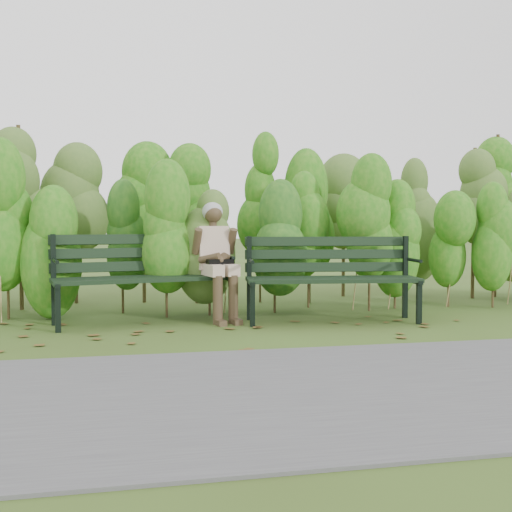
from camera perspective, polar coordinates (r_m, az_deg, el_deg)
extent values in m
plane|color=#38471A|center=(6.13, 0.66, -7.19)|extent=(80.00, 80.00, 0.00)
cube|color=#474749|center=(4.06, 7.41, -12.45)|extent=(60.00, 2.50, 0.01)
cylinder|color=#47381E|center=(7.38, -23.06, -2.56)|extent=(0.03, 0.03, 0.80)
ellipsoid|color=#1D7013|center=(7.35, -23.16, 2.41)|extent=(0.64, 0.64, 1.44)
cylinder|color=#47381E|center=(7.28, -18.33, -2.54)|extent=(0.03, 0.03, 0.80)
ellipsoid|color=#1D7013|center=(7.25, -18.42, 2.50)|extent=(0.64, 0.64, 1.44)
cylinder|color=#47381E|center=(7.23, -13.51, -2.51)|extent=(0.03, 0.03, 0.80)
ellipsoid|color=#1D7013|center=(7.20, -13.57, 2.56)|extent=(0.64, 0.64, 1.44)
cylinder|color=#47381E|center=(7.24, -8.66, -2.46)|extent=(0.03, 0.03, 0.80)
ellipsoid|color=#1D7013|center=(7.21, -8.70, 2.61)|extent=(0.64, 0.64, 1.44)
cylinder|color=#47381E|center=(7.30, -3.86, -2.39)|extent=(0.03, 0.03, 0.80)
ellipsoid|color=#1D7013|center=(7.26, -3.87, 2.64)|extent=(0.64, 0.64, 1.44)
cylinder|color=#47381E|center=(7.40, 0.85, -2.30)|extent=(0.03, 0.03, 0.80)
ellipsoid|color=#1D7013|center=(7.37, 0.85, 2.66)|extent=(0.64, 0.64, 1.44)
cylinder|color=#47381E|center=(7.56, 5.38, -2.21)|extent=(0.03, 0.03, 0.80)
ellipsoid|color=#1D7013|center=(7.53, 5.41, 2.65)|extent=(0.64, 0.64, 1.44)
cylinder|color=#47381E|center=(7.76, 9.71, -2.10)|extent=(0.03, 0.03, 0.80)
ellipsoid|color=#1D7013|center=(7.73, 9.76, 2.63)|extent=(0.64, 0.64, 1.44)
cylinder|color=#47381E|center=(8.00, 13.80, -1.99)|extent=(0.03, 0.03, 0.80)
ellipsoid|color=#1D7013|center=(7.97, 13.86, 2.59)|extent=(0.64, 0.64, 1.44)
cylinder|color=#47381E|center=(8.28, 17.63, -1.88)|extent=(0.03, 0.03, 0.80)
ellipsoid|color=#1D7013|center=(8.25, 17.71, 2.55)|extent=(0.64, 0.64, 1.44)
cylinder|color=#47381E|center=(8.59, 21.20, -1.77)|extent=(0.03, 0.03, 0.80)
ellipsoid|color=#1D7013|center=(8.57, 21.28, 2.50)|extent=(0.64, 0.64, 1.44)
cylinder|color=#47381E|center=(8.34, -21.28, -0.88)|extent=(0.04, 0.04, 1.10)
ellipsoid|color=#1A5018|center=(8.33, -21.39, 5.17)|extent=(0.70, 0.70, 1.98)
cylinder|color=#47381E|center=(8.24, -16.01, -0.83)|extent=(0.04, 0.04, 1.10)
ellipsoid|color=#1A5018|center=(8.23, -16.10, 5.29)|extent=(0.70, 0.70, 1.98)
cylinder|color=#47381E|center=(8.22, -10.66, -0.78)|extent=(0.04, 0.04, 1.10)
ellipsoid|color=#1A5018|center=(8.21, -10.72, 5.36)|extent=(0.70, 0.70, 1.98)
cylinder|color=#47381E|center=(8.26, -5.33, -0.72)|extent=(0.04, 0.04, 1.10)
ellipsoid|color=#1A5018|center=(8.25, -5.36, 5.39)|extent=(0.70, 0.70, 1.98)
cylinder|color=#47381E|center=(8.38, -0.10, -0.65)|extent=(0.04, 0.04, 1.10)
ellipsoid|color=#1A5018|center=(8.37, -0.10, 5.37)|extent=(0.70, 0.70, 1.98)
cylinder|color=#47381E|center=(8.57, 4.94, -0.59)|extent=(0.04, 0.04, 1.10)
ellipsoid|color=#1A5018|center=(8.56, 4.97, 5.30)|extent=(0.70, 0.70, 1.98)
cylinder|color=#47381E|center=(8.82, 9.73, -0.52)|extent=(0.04, 0.04, 1.10)
ellipsoid|color=#1A5018|center=(8.81, 9.78, 5.21)|extent=(0.70, 0.70, 1.98)
cylinder|color=#47381E|center=(9.12, 14.23, -0.45)|extent=(0.04, 0.04, 1.10)
ellipsoid|color=#1A5018|center=(9.11, 14.30, 5.08)|extent=(0.70, 0.70, 1.98)
cylinder|color=#47381E|center=(9.48, 18.41, -0.38)|extent=(0.04, 0.04, 1.10)
ellipsoid|color=#1A5018|center=(9.47, 18.50, 4.94)|extent=(0.70, 0.70, 1.98)
cylinder|color=#47381E|center=(9.89, 22.27, -0.32)|extent=(0.04, 0.04, 1.10)
ellipsoid|color=#1A5018|center=(9.88, 22.37, 4.78)|extent=(0.70, 0.70, 1.98)
cube|color=brown|center=(5.40, -7.04, -8.57)|extent=(0.09, 0.11, 0.01)
cube|color=brown|center=(6.79, 23.18, -6.40)|extent=(0.11, 0.11, 0.01)
cube|color=brown|center=(5.08, -21.65, -9.49)|extent=(0.11, 0.10, 0.01)
cube|color=brown|center=(5.53, 8.87, -8.30)|extent=(0.10, 0.11, 0.01)
cube|color=brown|center=(5.06, -20.51, -9.52)|extent=(0.11, 0.09, 0.01)
cube|color=brown|center=(6.89, -2.39, -6.03)|extent=(0.11, 0.11, 0.01)
cube|color=brown|center=(6.89, -2.11, -6.03)|extent=(0.11, 0.11, 0.01)
cube|color=brown|center=(5.81, 12.25, -7.79)|extent=(0.10, 0.08, 0.01)
cube|color=brown|center=(6.52, -20.10, -6.73)|extent=(0.10, 0.11, 0.01)
cube|color=brown|center=(6.03, -4.74, -7.35)|extent=(0.10, 0.09, 0.01)
cube|color=brown|center=(5.26, -2.82, -8.86)|extent=(0.10, 0.08, 0.01)
cube|color=brown|center=(6.44, 8.87, -6.70)|extent=(0.09, 0.10, 0.01)
cube|color=brown|center=(6.12, -2.28, -7.18)|extent=(0.11, 0.11, 0.01)
cube|color=brown|center=(6.00, -15.71, -7.49)|extent=(0.07, 0.09, 0.01)
cube|color=brown|center=(5.34, -17.37, -8.82)|extent=(0.10, 0.08, 0.01)
cube|color=brown|center=(7.09, 10.67, -5.83)|extent=(0.10, 0.11, 0.01)
cube|color=brown|center=(5.93, 7.52, -7.53)|extent=(0.11, 0.11, 0.01)
cube|color=brown|center=(6.78, -1.37, -6.17)|extent=(0.11, 0.11, 0.01)
cube|color=brown|center=(5.39, 3.07, -8.58)|extent=(0.08, 0.10, 0.01)
cube|color=brown|center=(5.75, 14.24, -7.93)|extent=(0.10, 0.08, 0.01)
cube|color=brown|center=(5.89, 10.08, -7.63)|extent=(0.11, 0.09, 0.01)
cube|color=brown|center=(4.95, -14.94, -9.72)|extent=(0.10, 0.11, 0.01)
cube|color=brown|center=(5.28, 0.06, -8.83)|extent=(0.11, 0.11, 0.01)
cube|color=brown|center=(6.07, 7.36, -7.28)|extent=(0.11, 0.10, 0.01)
cube|color=brown|center=(4.86, -9.93, -9.91)|extent=(0.09, 0.11, 0.01)
cube|color=brown|center=(5.34, 6.78, -8.71)|extent=(0.11, 0.10, 0.01)
cube|color=brown|center=(6.13, 0.87, -7.16)|extent=(0.11, 0.11, 0.01)
cube|color=brown|center=(6.85, 16.29, -6.20)|extent=(0.11, 0.09, 0.01)
cube|color=brown|center=(6.18, -8.92, -7.11)|extent=(0.11, 0.10, 0.01)
cube|color=brown|center=(7.00, 20.36, -6.07)|extent=(0.10, 0.08, 0.01)
cube|color=brown|center=(5.74, 1.63, -7.87)|extent=(0.08, 0.10, 0.01)
cube|color=brown|center=(5.99, 6.52, -7.42)|extent=(0.10, 0.11, 0.01)
cube|color=brown|center=(5.66, -6.31, -8.03)|extent=(0.10, 0.11, 0.01)
cube|color=black|center=(6.48, -10.09, -2.29)|extent=(1.95, 0.51, 0.04)
cube|color=black|center=(6.61, -10.35, -2.19)|extent=(1.95, 0.51, 0.04)
cube|color=black|center=(6.74, -10.61, -2.09)|extent=(1.95, 0.51, 0.04)
cube|color=black|center=(6.87, -10.85, -2.00)|extent=(1.95, 0.51, 0.04)
cube|color=black|center=(6.96, -11.04, -0.94)|extent=(1.94, 0.45, 0.12)
cube|color=black|center=(6.97, -11.08, 0.32)|extent=(1.94, 0.45, 0.12)
cube|color=black|center=(6.98, -11.12, 1.58)|extent=(1.94, 0.45, 0.12)
cube|color=black|center=(6.35, -18.36, -4.74)|extent=(0.06, 0.06, 0.49)
cube|color=black|center=(6.79, -18.72, -2.17)|extent=(0.06, 0.06, 0.98)
cube|color=black|center=(6.54, -18.55, -2.55)|extent=(0.16, 0.55, 0.04)
cylinder|color=black|center=(6.47, -18.55, -0.47)|extent=(0.12, 0.41, 0.04)
cube|color=black|center=(6.76, -2.24, -4.12)|extent=(0.06, 0.06, 0.49)
cube|color=black|center=(7.18, -3.57, -1.74)|extent=(0.06, 0.06, 0.98)
cube|color=black|center=(6.94, -2.88, -2.08)|extent=(0.16, 0.55, 0.04)
cylinder|color=black|center=(6.87, -2.73, -0.12)|extent=(0.12, 0.41, 0.04)
cube|color=black|center=(6.50, 7.69, -2.39)|extent=(1.91, 0.33, 0.04)
cube|color=black|center=(6.63, 7.44, -2.28)|extent=(1.91, 0.33, 0.04)
cube|color=black|center=(6.76, 7.20, -2.18)|extent=(1.91, 0.33, 0.04)
cube|color=black|center=(6.88, 6.96, -2.08)|extent=(1.91, 0.33, 0.04)
cube|color=black|center=(6.97, 6.80, -1.06)|extent=(1.90, 0.28, 0.11)
cube|color=black|center=(6.98, 6.78, 0.17)|extent=(1.90, 0.28, 0.11)
cube|color=black|center=(6.99, 6.76, 1.39)|extent=(1.90, 0.28, 0.11)
cube|color=black|center=(6.37, -0.34, -4.63)|extent=(0.06, 0.06, 0.48)
cube|color=black|center=(6.80, -0.66, -2.13)|extent=(0.06, 0.06, 0.95)
cube|color=black|center=(6.56, -0.49, -2.50)|extent=(0.11, 0.53, 0.04)
cylinder|color=black|center=(6.49, -0.46, -0.49)|extent=(0.08, 0.40, 0.04)
cube|color=black|center=(6.77, 15.27, -4.28)|extent=(0.06, 0.06, 0.48)
cube|color=black|center=(7.17, 14.03, -1.95)|extent=(0.06, 0.06, 0.95)
cube|color=black|center=(6.94, 14.69, -2.29)|extent=(0.11, 0.53, 0.04)
cylinder|color=black|center=(6.88, 14.86, -0.40)|extent=(0.08, 0.40, 0.04)
cube|color=#CAA891|center=(6.66, -4.15, -1.34)|extent=(0.22, 0.44, 0.13)
cube|color=#CAA891|center=(6.72, -2.70, -1.29)|extent=(0.22, 0.44, 0.13)
cylinder|color=#453521|center=(6.53, -3.66, -4.21)|extent=(0.13, 0.13, 0.53)
cylinder|color=#453521|center=(6.59, -2.18, -4.13)|extent=(0.13, 0.13, 0.53)
cube|color=#453521|center=(6.49, -3.41, -6.35)|extent=(0.13, 0.21, 0.06)
cube|color=#453521|center=(6.55, -1.93, -6.26)|extent=(0.13, 0.21, 0.06)
cube|color=#CAA891|center=(6.93, -4.18, 0.73)|extent=(0.40, 0.32, 0.52)
cylinder|color=#453521|center=(6.90, -4.13, 2.96)|extent=(0.09, 0.09, 0.10)
sphere|color=#453521|center=(6.90, -4.11, 4.03)|extent=(0.21, 0.21, 0.21)
ellipsoid|color=gray|center=(6.92, -4.18, 4.24)|extent=(0.24, 0.23, 0.22)
cylinder|color=#453521|center=(6.78, -5.64, 1.39)|extent=(0.13, 0.22, 0.31)
cylinder|color=#453521|center=(6.92, -2.33, 1.44)|extent=(0.13, 0.22, 0.31)
cylinder|color=#453521|center=(6.70, -4.44, -0.20)|extent=(0.26, 0.24, 0.13)
cylinder|color=#453521|center=(6.77, -2.76, -0.16)|extent=(0.19, 0.28, 0.13)
sphere|color=#453521|center=(6.68, -3.42, -0.38)|extent=(0.11, 0.11, 0.11)
cube|color=black|center=(6.69, -3.45, -0.97)|extent=(0.32, 0.18, 0.16)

